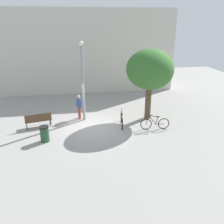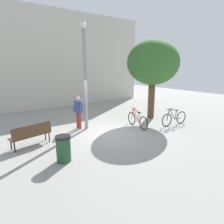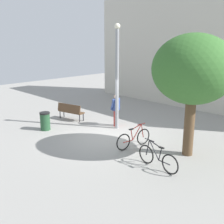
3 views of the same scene
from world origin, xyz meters
name	(u,v)px [view 3 (image 3 of 3)]	position (x,y,z in m)	size (l,w,h in m)	color
ground_plane	(108,136)	(0.00, 0.00, 0.00)	(36.00, 36.00, 0.00)	gray
building_facade	(202,51)	(0.00, 8.40, 3.65)	(16.23, 2.00, 7.31)	beige
lamppost	(117,74)	(-0.57, 1.19, 2.78)	(0.28, 0.28, 5.15)	gray
person_by_lamppost	(116,108)	(-0.89, 1.44, 0.97)	(0.35, 0.62, 1.67)	#9E3833
park_bench	(70,110)	(-3.46, 0.41, 0.55)	(1.66, 0.81, 0.92)	#513823
plaza_tree	(193,70)	(3.73, 0.80, 3.34)	(3.06, 3.06, 4.67)	brown
bicycle_red	(134,139)	(1.74, -0.14, 0.38)	(0.31, 1.80, 0.97)	black
bicycle_black	(157,158)	(3.63, -1.04, 0.38)	(1.81, 0.20, 0.97)	black
trash_bin	(45,121)	(-2.90, -1.56, 0.46)	(0.51, 0.51, 0.91)	#234C2D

